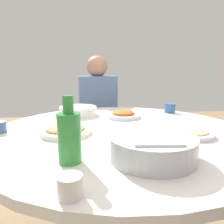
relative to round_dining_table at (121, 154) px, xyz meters
The scene contains 11 objects.
round_dining_table is the anchor object (origin of this frame).
rice_bowl 0.41m from the round_dining_table, behind, with size 0.30×0.30×0.09m.
soup_bowl 0.48m from the round_dining_table, 28.92° to the left, with size 0.25×0.25×0.06m.
dish_shrimp 0.32m from the round_dining_table, 96.08° to the left, with size 0.25×0.25×0.05m.
dish_stirfry 0.32m from the round_dining_table, 14.08° to the right, with size 0.22×0.22×0.05m.
dish_noodles 0.37m from the round_dining_table, 116.98° to the right, with size 0.19×0.19×0.03m.
green_bottle 0.49m from the round_dining_table, 145.77° to the left, with size 0.08×0.08×0.22m.
tea_cup_near 0.63m from the round_dining_table, 157.22° to the left, with size 0.06×0.06×0.06m, color beige.
tea_cup_side 0.60m from the round_dining_table, 48.57° to the right, with size 0.08×0.08×0.07m, color #325991.
stool_for_diner_right 1.02m from the round_dining_table, ahead, with size 0.34×0.34×0.44m, color brown.
diner_right 0.94m from the round_dining_table, ahead, with size 0.35×0.35×0.76m.
Camera 1 is at (-1.04, 0.21, 1.08)m, focal length 34.20 mm.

